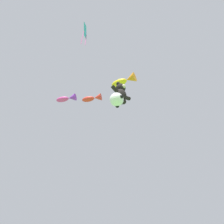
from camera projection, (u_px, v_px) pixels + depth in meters
teddy_bear_kite at (121, 93)px, 15.93m from camera, size 1.66×0.73×1.69m
soccer_ball_kite at (117, 100)px, 14.47m from camera, size 0.90×0.90×0.83m
fish_kite_goldfin at (125, 81)px, 19.03m from camera, size 1.28×2.06×0.74m
fish_kite_crimson at (93, 98)px, 18.94m from camera, size 1.22×1.53×0.55m
fish_kite_magenta at (67, 98)px, 19.73m from camera, size 1.30×1.62×0.57m
diamond_kite at (85, 32)px, 16.43m from camera, size 0.91×0.86×2.49m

